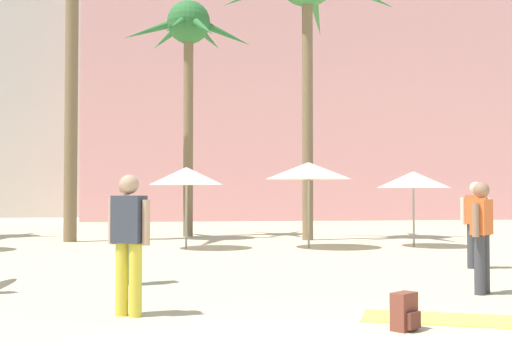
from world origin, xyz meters
The scene contains 11 objects.
hotel_pink centered at (7.02, 33.59, 9.01)m, with size 25.38×9.09×18.03m, color pink.
palm_tree_left centered at (-0.52, 17.59, 6.79)m, with size 4.50×4.14×8.19m.
cafe_umbrella_0 centered at (5.65, 12.52, 1.88)m, with size 2.06×2.06×2.11m.
cafe_umbrella_2 centered at (2.64, 12.49, 2.12)m, with size 2.39×2.39×2.35m.
cafe_umbrella_6 centered at (-0.70, 12.64, 1.96)m, with size 2.01×2.01×2.21m.
beach_towel centered at (2.16, 2.26, 0.01)m, with size 1.99×0.80×0.01m, color #F4CC4C.
backpack centered at (1.45, 1.73, 0.20)m, with size 0.35×0.35×0.42m.
person_mid_center centered at (-1.64, 2.98, 0.96)m, with size 0.57×0.40×1.75m.
person_far_right centered at (4.95, 7.24, 0.95)m, with size 0.58×0.38×1.74m.
person_far_left centered at (3.52, 4.10, 0.92)m, with size 0.50×0.49×1.68m.
person_near_right centered at (-1.86, 5.83, 0.94)m, with size 0.39×0.57×1.72m.
Camera 1 is at (-1.14, -5.39, 1.53)m, focal length 46.59 mm.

